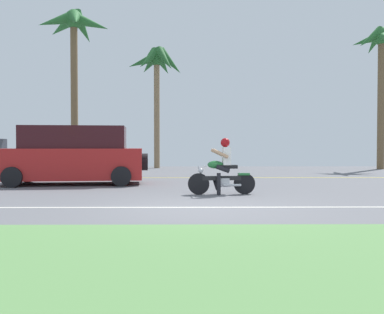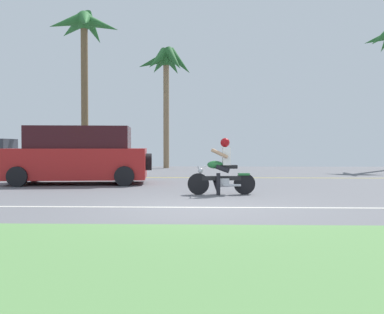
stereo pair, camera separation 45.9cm
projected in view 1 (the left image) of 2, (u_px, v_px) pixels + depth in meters
The scene contains 10 objects.
ground at pixel (196, 193), 11.79m from camera, with size 56.00×30.00×0.04m, color slate.
grass_median at pixel (209, 259), 4.69m from camera, with size 56.00×3.80×0.06m, color #5B8C4C.
lane_line_near at pixel (199, 207), 8.85m from camera, with size 50.40×0.12×0.01m, color silver.
lane_line_far at pixel (194, 178), 17.18m from camera, with size 50.40×0.12×0.01m, color yellow.
motorcyclist at pixel (222, 171), 11.22m from camera, with size 1.79×0.58×1.49m.
suv_nearby at pixel (73, 156), 14.23m from camera, with size 4.93×2.47×1.94m.
parked_car_1 at pixel (94, 157), 20.12m from camera, with size 3.65×2.09×1.62m.
palm_tree_0 at pixel (74, 34), 23.77m from camera, with size 4.01×4.11×9.06m.
palm_tree_1 at pixel (157, 68), 24.68m from camera, with size 3.37×3.25×7.02m.
palm_tree_2 at pixel (382, 50), 23.53m from camera, with size 3.23×3.20×7.96m.
Camera 1 is at (-0.24, -8.76, 1.27)m, focal length 39.79 mm.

